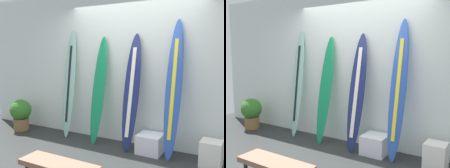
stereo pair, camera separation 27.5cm
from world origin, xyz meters
The scene contains 9 objects.
wall_back centered at (0.00, 1.30, 1.40)m, with size 7.20×0.20×2.80m, color silver.
surfboard_seafoam centered at (-1.26, 0.99, 1.02)m, with size 0.25×0.35×2.08m.
surfboard_emerald centered at (-0.57, 0.96, 0.97)m, with size 0.28×0.45×1.94m.
surfboard_navy centered at (0.09, 0.94, 0.98)m, with size 0.29×0.46×1.97m.
surfboard_cobalt centered at (0.79, 0.94, 1.08)m, with size 0.25×0.49×2.17m.
display_block_left centered at (1.38, 0.88, 0.19)m, with size 0.31×0.31×0.38m.
display_block_center centered at (0.44, 0.93, 0.16)m, with size 0.40×0.40×0.31m.
potted_plant centered at (-2.41, 0.79, 0.36)m, with size 0.44×0.44×0.65m.
bench centered at (0.07, -0.89, 0.40)m, with size 0.91×0.30×0.47m.
Camera 2 is at (2.05, -2.74, 1.63)m, focal length 40.67 mm.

